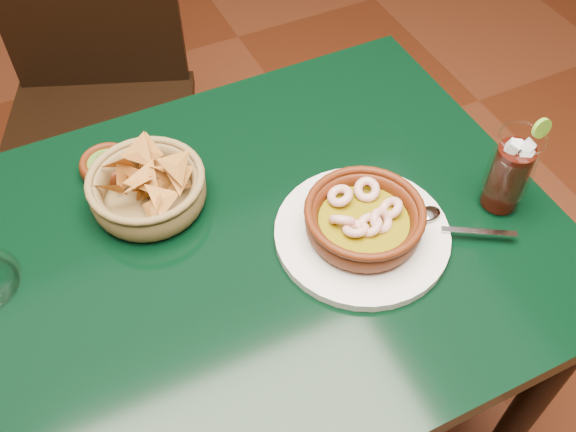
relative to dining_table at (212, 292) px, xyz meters
name	(u,v)px	position (x,y,z in m)	size (l,w,h in m)	color
ground	(235,431)	(0.00, 0.00, -0.65)	(7.00, 7.00, 0.00)	#471C0C
dining_table	(212,292)	(0.00, 0.00, 0.00)	(1.20, 0.80, 0.75)	black
dining_chair	(98,103)	(-0.04, 0.71, -0.10)	(0.60, 0.60, 1.00)	black
shrimp_plate	(364,224)	(0.25, -0.07, 0.13)	(0.38, 0.29, 0.08)	silver
chip_basket	(148,189)	(-0.04, 0.16, 0.14)	(0.23, 0.23, 0.15)	olive
guacamole_ramekin	(107,166)	(-0.09, 0.26, 0.12)	(0.12, 0.12, 0.04)	#461908
cola_drink	(509,172)	(0.51, -0.11, 0.18)	(0.16, 0.16, 0.18)	white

